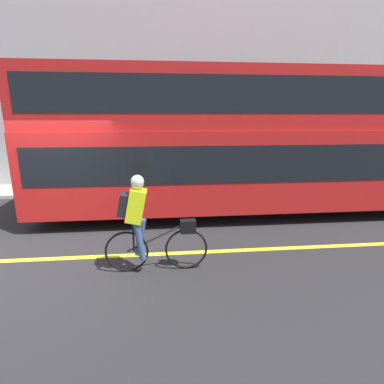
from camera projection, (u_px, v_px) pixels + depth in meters
The scene contains 6 objects.
ground_plane at pixel (42, 258), 5.63m from camera, with size 80.00×80.00×0.00m, color #232326.
road_center_line at pixel (40, 259), 5.56m from camera, with size 50.00×0.14×0.01m, color yellow.
sidewalk_curb at pixel (98, 189), 10.67m from camera, with size 60.00×1.72×0.11m.
building_facade at pixel (95, 75), 10.67m from camera, with size 60.00×0.30×8.00m.
bus at pixel (238, 137), 7.89m from camera, with size 10.39×2.60×3.68m.
cyclist_on_bike at pixel (145, 221), 4.95m from camera, with size 1.74×0.32×1.68m.
Camera 1 is at (2.29, -5.41, 2.59)m, focal length 28.00 mm.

